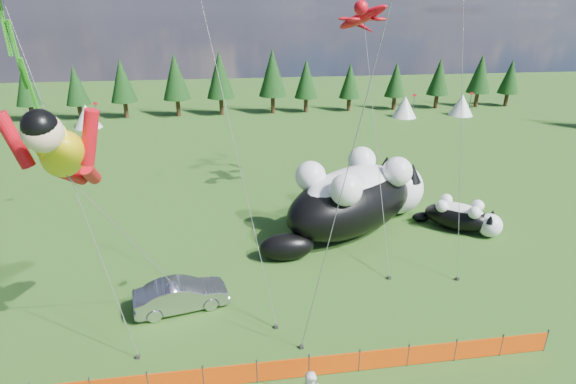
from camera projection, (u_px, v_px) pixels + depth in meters
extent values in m
plane|color=#143309|center=(274.00, 329.00, 20.07)|extent=(160.00, 160.00, 0.00)
cylinder|color=#262626|center=(148.00, 383.00, 16.45)|extent=(0.06, 0.06, 1.10)
cylinder|color=#262626|center=(203.00, 377.00, 16.71)|extent=(0.06, 0.06, 1.10)
cylinder|color=#262626|center=(257.00, 371.00, 16.98)|extent=(0.06, 0.06, 1.10)
cylinder|color=#262626|center=(309.00, 366.00, 17.25)|extent=(0.06, 0.06, 1.10)
cylinder|color=#262626|center=(359.00, 360.00, 17.51)|extent=(0.06, 0.06, 1.10)
cylinder|color=#262626|center=(408.00, 355.00, 17.78)|extent=(0.06, 0.06, 1.10)
cylinder|color=#262626|center=(455.00, 350.00, 18.04)|extent=(0.06, 0.06, 1.10)
cylinder|color=#262626|center=(501.00, 345.00, 18.31)|extent=(0.06, 0.06, 1.10)
cylinder|color=#262626|center=(546.00, 340.00, 18.58)|extent=(0.06, 0.06, 1.10)
cube|color=#EA4104|center=(176.00, 381.00, 16.60)|extent=(2.00, 0.04, 0.90)
cube|color=#EA4104|center=(230.00, 375.00, 16.87)|extent=(2.00, 0.04, 0.90)
cube|color=#EA4104|center=(283.00, 369.00, 17.13)|extent=(2.00, 0.04, 0.90)
cube|color=#EA4104|center=(334.00, 364.00, 17.40)|extent=(2.00, 0.04, 0.90)
cube|color=#EA4104|center=(384.00, 359.00, 17.66)|extent=(2.00, 0.04, 0.90)
cube|color=#EA4104|center=(432.00, 353.00, 17.93)|extent=(2.00, 0.04, 0.90)
cube|color=#EA4104|center=(478.00, 348.00, 18.20)|extent=(2.00, 0.04, 0.90)
cube|color=#EA4104|center=(524.00, 344.00, 18.46)|extent=(2.00, 0.04, 0.90)
ellipsoid|color=black|center=(352.00, 203.00, 28.18)|extent=(10.99, 9.30, 4.01)
ellipsoid|color=white|center=(352.00, 188.00, 27.81)|extent=(8.20, 6.87, 2.45)
sphere|color=white|center=(397.00, 188.00, 31.08)|extent=(3.57, 3.57, 3.57)
sphere|color=#F05D85|center=(410.00, 183.00, 31.99)|extent=(0.50, 0.50, 0.50)
ellipsoid|color=black|center=(287.00, 247.00, 25.43)|extent=(3.47, 2.98, 1.56)
cone|color=black|center=(412.00, 173.00, 29.79)|extent=(1.25, 1.25, 1.25)
cone|color=black|center=(386.00, 165.00, 31.30)|extent=(1.25, 1.25, 1.25)
sphere|color=white|center=(362.00, 161.00, 29.97)|extent=(1.87, 1.87, 1.87)
sphere|color=white|center=(397.00, 172.00, 27.92)|extent=(1.87, 1.87, 1.87)
sphere|color=white|center=(310.00, 176.00, 27.16)|extent=(1.87, 1.87, 1.87)
sphere|color=white|center=(346.00, 190.00, 25.11)|extent=(1.87, 1.87, 1.87)
ellipsoid|color=black|center=(457.00, 217.00, 28.94)|extent=(4.51, 4.17, 1.68)
ellipsoid|color=white|center=(458.00, 211.00, 28.78)|extent=(3.36, 3.08, 1.03)
sphere|color=white|center=(490.00, 225.00, 28.05)|extent=(1.50, 1.50, 1.50)
sphere|color=#F05D85|center=(501.00, 228.00, 27.75)|extent=(0.21, 0.21, 0.21)
ellipsoid|color=black|center=(422.00, 217.00, 30.18)|extent=(1.43, 1.33, 0.65)
cone|color=black|center=(490.00, 219.00, 27.46)|extent=(0.52, 0.52, 0.52)
cone|color=black|center=(492.00, 214.00, 28.18)|extent=(0.52, 0.52, 0.52)
sphere|color=white|center=(478.00, 206.00, 28.64)|extent=(0.79, 0.79, 0.79)
sphere|color=white|center=(475.00, 213.00, 27.67)|extent=(0.79, 0.79, 0.79)
sphere|color=white|center=(446.00, 200.00, 29.56)|extent=(0.79, 0.79, 0.79)
sphere|color=white|center=(442.00, 206.00, 28.59)|extent=(0.79, 0.79, 0.79)
imported|color=#AFAFB4|center=(181.00, 295.00, 21.23)|extent=(4.60, 2.39, 1.44)
cylinder|color=#595959|center=(134.00, 237.00, 18.87)|extent=(0.03, 0.03, 9.62)
cube|color=#262626|center=(184.00, 296.00, 22.23)|extent=(0.15, 0.15, 0.16)
cylinder|color=#595959|center=(374.00, 133.00, 26.50)|extent=(0.03, 0.03, 16.83)
cube|color=#262626|center=(389.00, 278.00, 23.77)|extent=(0.15, 0.15, 0.16)
cylinder|color=#595959|center=(73.00, 184.00, 16.50)|extent=(0.03, 0.03, 14.88)
cube|color=#262626|center=(138.00, 357.00, 18.35)|extent=(0.15, 0.15, 0.16)
cube|color=#2A9B1C|center=(11.00, 56.00, 15.70)|extent=(0.22, 0.22, 4.81)
cylinder|color=#595959|center=(223.00, 95.00, 19.68)|extent=(0.03, 0.03, 21.00)
cube|color=#262626|center=(276.00, 327.00, 20.09)|extent=(0.15, 0.15, 0.16)
cylinder|color=#595959|center=(463.00, 32.00, 22.27)|extent=(0.03, 0.03, 25.08)
cube|color=#262626|center=(457.00, 279.00, 23.67)|extent=(0.15, 0.15, 0.16)
cylinder|color=#595959|center=(342.00, 191.00, 15.72)|extent=(0.03, 0.03, 14.69)
cube|color=#262626|center=(302.00, 347.00, 18.89)|extent=(0.15, 0.15, 0.16)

